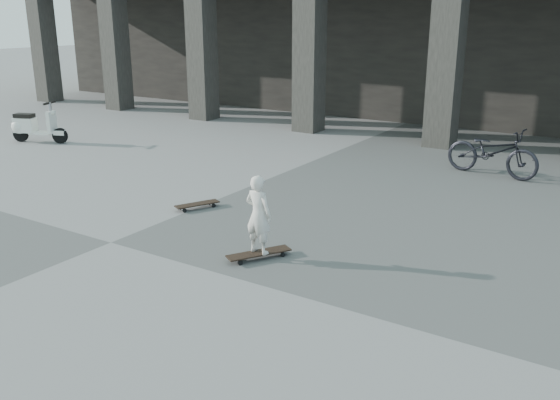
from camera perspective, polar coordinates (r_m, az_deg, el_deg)
The scene contains 7 objects.
ground at distance 8.42m, azimuth -15.97°, elevation -3.96°, with size 90.00×90.00×0.00m, color #4D4E4B.
colonnade at distance 19.80m, azimuth 15.61°, elevation 16.99°, with size 28.00×8.82×6.00m.
longboard at distance 7.57m, azimuth -2.05°, elevation -5.18°, with size 0.60×0.82×0.08m.
skateboard_spare at distance 9.57m, azimuth -7.97°, elevation -0.44°, with size 0.48×0.72×0.09m.
child at distance 7.38m, azimuth -2.09°, elevation -1.41°, with size 0.37×0.24×1.02m, color silver.
scooter at distance 15.66m, azimuth -22.93°, elevation 6.58°, with size 1.36×0.74×1.00m.
bicycle at distance 12.07m, azimuth 19.77°, elevation 4.41°, with size 0.62×1.78×0.94m, color black.
Camera 1 is at (6.00, -5.10, 2.98)m, focal length 38.00 mm.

